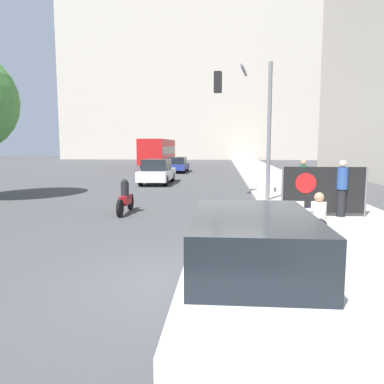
% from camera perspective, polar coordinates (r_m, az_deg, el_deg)
% --- Properties ---
extents(ground_plane, '(160.00, 160.00, 0.00)m').
position_cam_1_polar(ground_plane, '(6.47, 0.62, -14.38)').
color(ground_plane, '#444447').
extents(sidewalk_curb, '(4.10, 90.00, 0.16)m').
position_cam_1_polar(sidewalk_curb, '(21.41, 13.95, 0.72)').
color(sidewalk_curb, '#A8A399').
rests_on(sidewalk_curb, ground_plane).
extents(building_backdrop_far, '(52.00, 12.00, 35.02)m').
position_cam_1_polar(building_backdrop_far, '(71.49, 2.73, 19.28)').
color(building_backdrop_far, '#BCB2A3').
rests_on(building_backdrop_far, ground_plane).
extents(seated_protester, '(0.92, 0.77, 1.16)m').
position_cam_1_polar(seated_protester, '(8.89, 18.69, -3.65)').
color(seated_protester, '#474C56').
rests_on(seated_protester, sidewalk_curb).
extents(jogger_on_sidewalk, '(0.34, 0.34, 1.77)m').
position_cam_1_polar(jogger_on_sidewalk, '(12.58, 21.87, 0.61)').
color(jogger_on_sidewalk, black).
rests_on(jogger_on_sidewalk, sidewalk_curb).
extents(pedestrian_behind, '(0.34, 0.34, 1.68)m').
position_cam_1_polar(pedestrian_behind, '(14.78, 16.53, 1.52)').
color(pedestrian_behind, '#334775').
rests_on(pedestrian_behind, sidewalk_curb).
extents(protest_banner, '(2.62, 0.06, 1.56)m').
position_cam_1_polar(protest_banner, '(12.42, 19.37, 0.28)').
color(protest_banner, slate).
rests_on(protest_banner, sidewalk_curb).
extents(traffic_light_pole, '(2.33, 2.10, 5.51)m').
position_cam_1_polar(traffic_light_pole, '(15.65, 8.75, 12.35)').
color(traffic_light_pole, slate).
rests_on(traffic_light_pole, sidewalk_curb).
extents(parked_car_curbside, '(1.74, 4.75, 1.51)m').
position_cam_1_polar(parked_car_curbside, '(5.06, 9.00, -11.62)').
color(parked_car_curbside, silver).
rests_on(parked_car_curbside, ground_plane).
extents(car_on_road_nearest, '(1.73, 4.75, 1.54)m').
position_cam_1_polar(car_on_road_nearest, '(23.57, -5.32, 3.13)').
color(car_on_road_nearest, silver).
rests_on(car_on_road_nearest, ground_plane).
extents(car_on_road_midblock, '(1.77, 4.74, 1.37)m').
position_cam_1_polar(car_on_road_midblock, '(33.74, -2.28, 4.21)').
color(car_on_road_midblock, navy).
rests_on(car_on_road_midblock, ground_plane).
extents(city_bus_on_road, '(2.51, 10.09, 3.04)m').
position_cam_1_polar(city_bus_on_road, '(41.47, -5.19, 6.19)').
color(city_bus_on_road, red).
rests_on(city_bus_on_road, ground_plane).
extents(motorcycle_on_road, '(0.28, 2.05, 1.22)m').
position_cam_1_polar(motorcycle_on_road, '(13.31, -10.12, -0.96)').
color(motorcycle_on_road, maroon).
rests_on(motorcycle_on_road, ground_plane).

